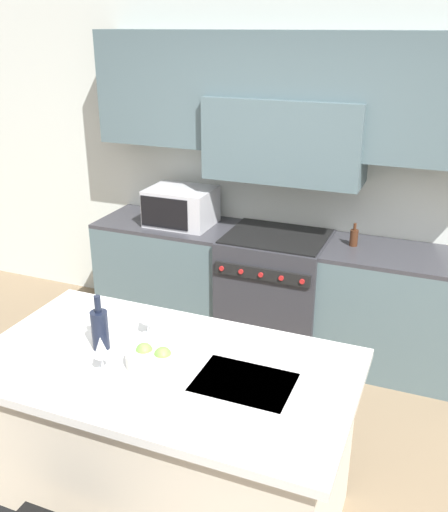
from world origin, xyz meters
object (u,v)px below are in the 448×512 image
range_stove (274,291)px  microwave (181,206)px  wine_bottle (100,329)px  wine_glass_far (147,314)px  fruit_bowl (154,357)px  wine_glass_near (101,348)px  oil_bottle_on_counter (354,237)px

range_stove → microwave: 1.01m
range_stove → wine_bottle: bearing=-100.0°
wine_glass_far → fruit_bowl: 0.30m
range_stove → wine_glass_near: bearing=-95.9°
fruit_bowl → oil_bottle_on_counter: bearing=73.4°
oil_bottle_on_counter → wine_glass_near: bearing=-110.5°
wine_glass_near → oil_bottle_on_counter: 2.24m
wine_glass_near → wine_glass_far: size_ratio=1.00×
microwave → wine_bottle: (0.48, -1.89, -0.03)m
range_stove → microwave: bearing=178.7°
oil_bottle_on_counter → fruit_bowl: bearing=-106.6°
microwave → oil_bottle_on_counter: size_ratio=2.99×
wine_glass_far → fruit_bowl: wine_glass_far is taller
wine_bottle → wine_glass_near: size_ratio=1.63×
wine_glass_far → range_stove: bearing=83.9°
range_stove → oil_bottle_on_counter: (0.57, 0.06, 0.52)m
range_stove → wine_bottle: size_ratio=3.29×
wine_glass_far → oil_bottle_on_counter: size_ratio=1.02×
wine_bottle → wine_glass_near: 0.21m
wine_bottle → wine_glass_near: bearing=-54.8°
wine_glass_far → oil_bottle_on_counter: (0.75, 1.72, -0.07)m
wine_bottle → oil_bottle_on_counter: (0.90, 1.93, -0.05)m
range_stove → oil_bottle_on_counter: size_ratio=5.48×
microwave → wine_glass_near: size_ratio=2.92×
wine_glass_near → oil_bottle_on_counter: (0.78, 2.10, -0.07)m
range_stove → oil_bottle_on_counter: oil_bottle_on_counter is taller
range_stove → wine_glass_far: (-0.18, -1.67, 0.58)m
range_stove → wine_glass_far: size_ratio=5.35×
range_stove → wine_glass_far: bearing=-96.1°
fruit_bowl → oil_bottle_on_counter: (0.58, 1.96, 0.01)m
wine_glass_near → oil_bottle_on_counter: size_ratio=1.02×
wine_bottle → wine_glass_far: wine_bottle is taller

